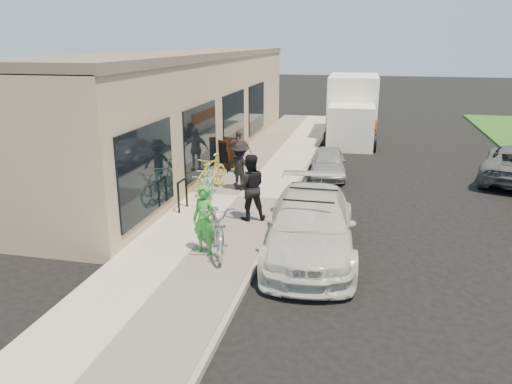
{
  "coord_description": "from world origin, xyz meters",
  "views": [
    {
      "loc": [
        1.71,
        -10.86,
        4.65
      ],
      "look_at": [
        -0.91,
        0.61,
        1.05
      ],
      "focal_mm": 35.0,
      "sensor_mm": 36.0,
      "label": 1
    }
  ],
  "objects_px": {
    "sandwich_board": "(225,153)",
    "cruiser_bike_a": "(207,182)",
    "bike_rack": "(182,192)",
    "bystander_b": "(239,151)",
    "bystander_a": "(240,167)",
    "woman_rider": "(204,220)",
    "sedan_white": "(310,225)",
    "cruiser_bike_c": "(212,173)",
    "sedan_silver": "(328,162)",
    "moving_truck": "(352,111)",
    "cruiser_bike_b": "(207,188)",
    "man_standing": "(250,187)",
    "tandem_bike": "(217,225)"
  },
  "relations": [
    {
      "from": "sedan_white",
      "to": "bystander_a",
      "type": "bearing_deg",
      "value": 118.27
    },
    {
      "from": "bike_rack",
      "to": "bystander_a",
      "type": "distance_m",
      "value": 2.46
    },
    {
      "from": "sedan_silver",
      "to": "woman_rider",
      "type": "xyz_separation_m",
      "value": [
        -2.03,
        -7.66,
        0.41
      ]
    },
    {
      "from": "sedan_silver",
      "to": "bystander_b",
      "type": "height_order",
      "value": "bystander_b"
    },
    {
      "from": "tandem_bike",
      "to": "bystander_a",
      "type": "distance_m",
      "value": 4.67
    },
    {
      "from": "sedan_white",
      "to": "moving_truck",
      "type": "bearing_deg",
      "value": 83.62
    },
    {
      "from": "tandem_bike",
      "to": "woman_rider",
      "type": "bearing_deg",
      "value": -152.8
    },
    {
      "from": "cruiser_bike_c",
      "to": "bystander_b",
      "type": "bearing_deg",
      "value": 93.16
    },
    {
      "from": "cruiser_bike_a",
      "to": "tandem_bike",
      "type": "bearing_deg",
      "value": -76.31
    },
    {
      "from": "sedan_silver",
      "to": "moving_truck",
      "type": "height_order",
      "value": "moving_truck"
    },
    {
      "from": "sedan_white",
      "to": "cruiser_bike_a",
      "type": "relative_size",
      "value": 2.87
    },
    {
      "from": "cruiser_bike_a",
      "to": "sandwich_board",
      "type": "bearing_deg",
      "value": 90.86
    },
    {
      "from": "tandem_bike",
      "to": "cruiser_bike_a",
      "type": "bearing_deg",
      "value": 88.58
    },
    {
      "from": "sandwich_board",
      "to": "cruiser_bike_a",
      "type": "relative_size",
      "value": 0.63
    },
    {
      "from": "sedan_white",
      "to": "moving_truck",
      "type": "relative_size",
      "value": 0.8
    },
    {
      "from": "man_standing",
      "to": "cruiser_bike_b",
      "type": "bearing_deg",
      "value": -54.66
    },
    {
      "from": "sedan_white",
      "to": "woman_rider",
      "type": "distance_m",
      "value": 2.37
    },
    {
      "from": "sedan_white",
      "to": "tandem_bike",
      "type": "bearing_deg",
      "value": -169.59
    },
    {
      "from": "bike_rack",
      "to": "sandwich_board",
      "type": "distance_m",
      "value": 4.76
    },
    {
      "from": "sedan_white",
      "to": "cruiser_bike_c",
      "type": "distance_m",
      "value": 5.16
    },
    {
      "from": "sandwich_board",
      "to": "cruiser_bike_a",
      "type": "distance_m",
      "value": 3.76
    },
    {
      "from": "sedan_white",
      "to": "man_standing",
      "type": "bearing_deg",
      "value": 134.11
    },
    {
      "from": "bike_rack",
      "to": "woman_rider",
      "type": "distance_m",
      "value": 3.06
    },
    {
      "from": "cruiser_bike_b",
      "to": "bystander_a",
      "type": "relative_size",
      "value": 1.19
    },
    {
      "from": "sedan_silver",
      "to": "cruiser_bike_b",
      "type": "height_order",
      "value": "cruiser_bike_b"
    },
    {
      "from": "sandwich_board",
      "to": "cruiser_bike_c",
      "type": "xyz_separation_m",
      "value": [
        0.41,
        -2.81,
        0.0
      ]
    },
    {
      "from": "woman_rider",
      "to": "bystander_b",
      "type": "distance_m",
      "value": 6.92
    },
    {
      "from": "bystander_b",
      "to": "bystander_a",
      "type": "bearing_deg",
      "value": -72.72
    },
    {
      "from": "sedan_white",
      "to": "cruiser_bike_c",
      "type": "height_order",
      "value": "sedan_white"
    },
    {
      "from": "sandwich_board",
      "to": "bystander_b",
      "type": "relative_size",
      "value": 0.7
    },
    {
      "from": "cruiser_bike_a",
      "to": "bystander_a",
      "type": "relative_size",
      "value": 1.15
    },
    {
      "from": "bike_rack",
      "to": "bystander_a",
      "type": "bearing_deg",
      "value": 64.55
    },
    {
      "from": "bystander_a",
      "to": "bystander_b",
      "type": "relative_size",
      "value": 0.96
    },
    {
      "from": "tandem_bike",
      "to": "woman_rider",
      "type": "height_order",
      "value": "woman_rider"
    },
    {
      "from": "man_standing",
      "to": "cruiser_bike_a",
      "type": "relative_size",
      "value": 1.01
    },
    {
      "from": "cruiser_bike_b",
      "to": "cruiser_bike_c",
      "type": "relative_size",
      "value": 0.95
    },
    {
      "from": "sedan_white",
      "to": "tandem_bike",
      "type": "relative_size",
      "value": 2.21
    },
    {
      "from": "woman_rider",
      "to": "bystander_a",
      "type": "height_order",
      "value": "woman_rider"
    },
    {
      "from": "man_standing",
      "to": "cruiser_bike_b",
      "type": "xyz_separation_m",
      "value": [
        -1.49,
        1.01,
        -0.41
      ]
    },
    {
      "from": "bystander_b",
      "to": "cruiser_bike_c",
      "type": "bearing_deg",
      "value": -95.36
    },
    {
      "from": "sedan_white",
      "to": "cruiser_bike_b",
      "type": "height_order",
      "value": "sedan_white"
    },
    {
      "from": "cruiser_bike_b",
      "to": "bystander_b",
      "type": "distance_m",
      "value": 3.53
    },
    {
      "from": "sandwich_board",
      "to": "woman_rider",
      "type": "distance_m",
      "value": 7.59
    },
    {
      "from": "woman_rider",
      "to": "bystander_a",
      "type": "bearing_deg",
      "value": 112.19
    },
    {
      "from": "cruiser_bike_a",
      "to": "cruiser_bike_c",
      "type": "bearing_deg",
      "value": 91.83
    },
    {
      "from": "sedan_silver",
      "to": "cruiser_bike_a",
      "type": "bearing_deg",
      "value": -133.55
    },
    {
      "from": "bike_rack",
      "to": "bystander_b",
      "type": "bearing_deg",
      "value": 83.37
    },
    {
      "from": "man_standing",
      "to": "moving_truck",
      "type": "bearing_deg",
      "value": -119.68
    },
    {
      "from": "bike_rack",
      "to": "woman_rider",
      "type": "bearing_deg",
      "value": -60.07
    },
    {
      "from": "sandwich_board",
      "to": "bystander_b",
      "type": "bearing_deg",
      "value": -17.7
    }
  ]
}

